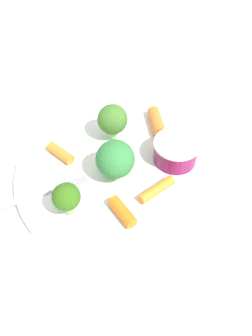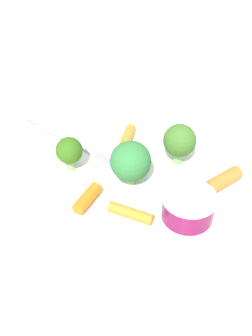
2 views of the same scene
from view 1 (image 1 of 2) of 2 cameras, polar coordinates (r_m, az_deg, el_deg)
ground_plane at (r=0.48m, az=-0.42°, el=-1.01°), size 2.40×2.40×0.00m
plate at (r=0.48m, az=-0.42°, el=-0.55°), size 0.27×0.27×0.01m
sauce_cup at (r=0.48m, az=7.58°, el=2.56°), size 0.06×0.06×0.03m
broccoli_floret_0 at (r=0.44m, az=-1.66°, el=1.31°), size 0.05×0.05×0.05m
broccoli_floret_1 at (r=0.49m, az=-2.06°, el=7.32°), size 0.04×0.04×0.05m
broccoli_floret_2 at (r=0.42m, az=-9.05°, el=-4.44°), size 0.03×0.03×0.05m
carrot_stick_0 at (r=0.45m, az=4.66°, el=-3.29°), size 0.04×0.05×0.01m
carrot_stick_1 at (r=0.49m, az=-9.90°, el=2.32°), size 0.04×0.03×0.01m
carrot_stick_2 at (r=0.42m, az=-0.57°, el=-6.66°), size 0.04×0.04×0.01m
carrot_stick_3 at (r=0.52m, az=4.66°, el=7.01°), size 0.03×0.05×0.02m
fork at (r=0.46m, az=-15.93°, el=-4.78°), size 0.15×0.11×0.00m
drinking_glass at (r=0.63m, az=-17.94°, el=16.68°), size 0.07×0.07×0.11m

